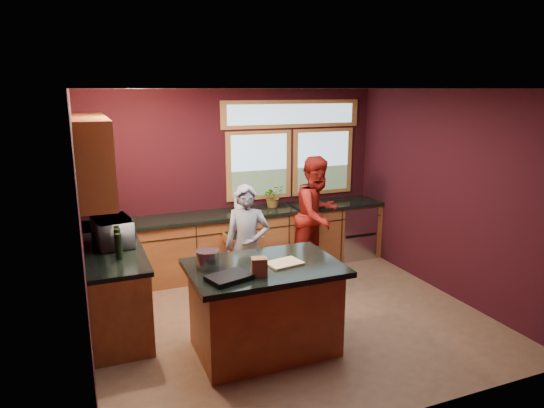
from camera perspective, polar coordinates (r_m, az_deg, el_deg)
floor at (r=6.03m, az=2.17°, el=-13.17°), size 4.50×4.50×0.00m
room_shell at (r=5.56m, az=-4.68°, el=4.05°), size 4.52×4.02×2.71m
back_counter at (r=7.39m, az=-1.78°, el=-4.19°), size 4.50×0.64×0.93m
left_counter at (r=6.19m, az=-18.12°, el=-8.43°), size 0.64×2.30×0.93m
island at (r=5.17m, az=-0.89°, el=-12.03°), size 1.55×1.05×0.95m
person_grey at (r=6.10m, az=-2.95°, el=-4.97°), size 0.67×0.58×1.55m
person_red at (r=7.18m, az=5.31°, el=-1.32°), size 1.05×0.95×1.76m
microwave at (r=5.89m, az=-18.20°, el=-3.14°), size 0.47×0.63×0.32m
potted_plant at (r=7.37m, az=0.13°, el=0.91°), size 0.31×0.27×0.35m
paper_towel at (r=7.14m, az=-3.98°, el=0.20°), size 0.12×0.12×0.28m
cutting_board at (r=5.01m, az=1.45°, el=-6.96°), size 0.39×0.31×0.02m
stock_pot at (r=4.93m, az=-7.55°, el=-6.42°), size 0.24×0.24×0.18m
paper_bag at (r=4.68m, az=-1.52°, el=-7.39°), size 0.17×0.15×0.18m
black_tray at (r=4.62m, az=-5.05°, el=-8.62°), size 0.46×0.38×0.05m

